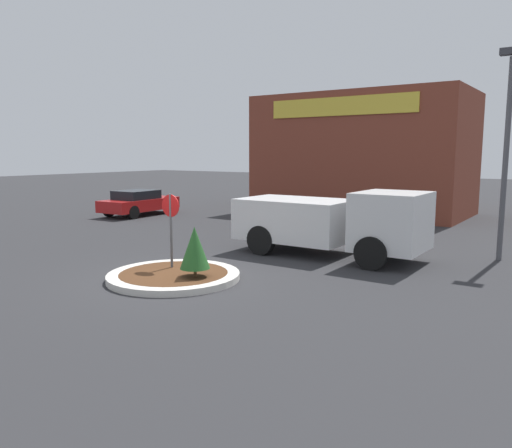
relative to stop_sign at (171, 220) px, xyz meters
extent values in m
plane|color=#2D2D30|center=(0.49, -0.44, -1.48)|extent=(120.00, 120.00, 0.00)
cylinder|color=beige|center=(0.49, -0.44, -1.40)|extent=(3.44, 3.44, 0.17)
cylinder|color=#4C2D19|center=(0.49, -0.44, -1.40)|extent=(2.82, 2.82, 0.17)
cylinder|color=#4C4C51|center=(0.00, 0.00, -0.39)|extent=(0.07, 0.07, 2.18)
cylinder|color=#B71414|center=(0.00, 0.00, 0.38)|extent=(0.61, 0.03, 0.61)
cylinder|color=brown|center=(1.22, -0.43, -1.20)|extent=(0.08, 0.08, 0.21)
cone|color=#235623|center=(1.22, -0.43, -0.57)|extent=(0.76, 0.76, 1.07)
cube|color=silver|center=(4.54, 4.52, -0.20)|extent=(1.93, 2.21, 1.70)
cube|color=silver|center=(1.29, 4.53, -0.39)|extent=(3.61, 2.33, 1.33)
cube|color=black|center=(5.21, 4.52, 0.10)|extent=(0.05, 1.97, 0.60)
cylinder|color=black|center=(4.36, 5.59, -1.00)|extent=(0.96, 0.26, 0.96)
cylinder|color=black|center=(4.35, 3.45, -1.00)|extent=(0.96, 0.26, 0.96)
cylinder|color=black|center=(0.63, 5.60, -1.00)|extent=(0.96, 0.26, 0.96)
cylinder|color=black|center=(0.63, 3.46, -1.00)|extent=(0.96, 0.26, 0.96)
cube|color=brown|center=(-1.20, 16.19, 1.69)|extent=(10.95, 6.00, 6.34)
cube|color=gold|center=(-1.20, 13.16, 4.05)|extent=(7.67, 0.08, 0.90)
cube|color=#B21919|center=(-10.44, 8.46, -0.90)|extent=(2.09, 4.35, 0.59)
cube|color=black|center=(-10.43, 8.24, -0.38)|extent=(1.75, 2.12, 0.45)
cylinder|color=black|center=(-11.37, 9.74, -1.15)|extent=(0.24, 0.68, 0.67)
cylinder|color=black|center=(-9.64, 9.82, -1.15)|extent=(0.24, 0.68, 0.67)
cylinder|color=black|center=(-11.24, 7.10, -1.15)|extent=(0.24, 0.68, 0.67)
cylinder|color=black|center=(-9.51, 7.18, -1.15)|extent=(0.24, 0.68, 0.67)
cylinder|color=#4C4C51|center=(7.13, 6.91, 1.54)|extent=(0.16, 0.16, 6.06)
camera|label=1|loc=(9.42, -9.73, 1.79)|focal=35.00mm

